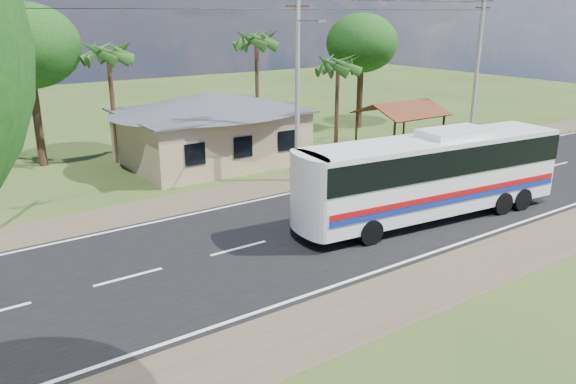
% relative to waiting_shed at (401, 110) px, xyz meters
% --- Properties ---
extents(ground, '(120.00, 120.00, 0.00)m').
position_rel_waiting_shed_xyz_m(ground, '(-13.00, -8.50, -2.73)').
color(ground, '#2C4418').
rests_on(ground, ground).
extents(road, '(120.00, 16.00, 0.03)m').
position_rel_waiting_shed_xyz_m(road, '(-13.00, -8.50, -2.72)').
color(road, black).
rests_on(road, ground).
extents(house, '(12.40, 10.00, 5.00)m').
position_rel_waiting_shed_xyz_m(house, '(-12.00, 4.50, -0.09)').
color(house, tan).
rests_on(house, ground).
extents(waiting_shed, '(5.20, 4.48, 3.35)m').
position_rel_waiting_shed_xyz_m(waiting_shed, '(0.00, 0.00, 0.00)').
color(waiting_shed, '#3D2A16').
rests_on(waiting_shed, ground).
extents(concrete_barrier, '(7.00, 0.30, 0.90)m').
position_rel_waiting_shed_xyz_m(concrete_barrier, '(-1.00, -2.90, -2.28)').
color(concrete_barrier, '#9E9E99').
rests_on(concrete_barrier, ground).
extents(utility_poles, '(32.80, 2.22, 11.00)m').
position_rel_waiting_shed_xyz_m(utility_poles, '(-10.33, -2.01, 3.04)').
color(utility_poles, '#9E9E99').
rests_on(utility_poles, ground).
extents(palm_near, '(2.80, 2.80, 6.70)m').
position_rel_waiting_shed_xyz_m(palm_near, '(-3.50, 2.50, 2.98)').
color(palm_near, '#47301E').
rests_on(palm_near, ground).
extents(palm_mid, '(2.80, 2.80, 8.20)m').
position_rel_waiting_shed_xyz_m(palm_mid, '(-7.00, 7.00, 4.43)').
color(palm_mid, '#47301E').
rests_on(palm_mid, ground).
extents(palm_far, '(2.80, 2.80, 7.70)m').
position_rel_waiting_shed_xyz_m(palm_far, '(-17.00, 7.50, 3.95)').
color(palm_far, '#47301E').
rests_on(palm_far, ground).
extents(tree_behind_house, '(6.00, 6.00, 9.61)m').
position_rel_waiting_shed_xyz_m(tree_behind_house, '(-21.00, 9.50, 4.39)').
color(tree_behind_house, '#47301E').
rests_on(tree_behind_house, ground).
extents(tree_behind_shed, '(5.60, 5.60, 9.02)m').
position_rel_waiting_shed_xyz_m(tree_behind_shed, '(3.00, 7.50, 3.95)').
color(tree_behind_shed, '#47301E').
rests_on(tree_behind_shed, ground).
extents(coach_bus, '(13.21, 4.15, 4.03)m').
position_rel_waiting_shed_xyz_m(coach_bus, '(-8.47, -10.39, -0.42)').
color(coach_bus, white).
rests_on(coach_bus, ground).
extents(motorcycle, '(1.77, 0.68, 0.92)m').
position_rel_waiting_shed_xyz_m(motorcycle, '(-8.81, -0.84, -2.27)').
color(motorcycle, black).
rests_on(motorcycle, ground).
extents(person, '(0.80, 0.67, 1.87)m').
position_rel_waiting_shed_xyz_m(person, '(1.36, -2.72, -1.79)').
color(person, navy).
rests_on(person, ground).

